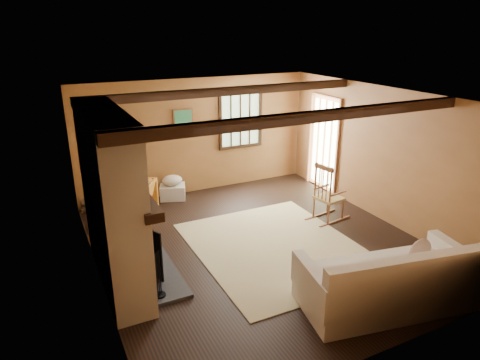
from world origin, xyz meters
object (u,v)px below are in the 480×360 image
fireplace (114,207)px  rocking_chair (328,196)px  sofa (389,284)px  laundry_basket (173,192)px  armchair (131,200)px

fireplace → rocking_chair: size_ratio=2.22×
fireplace → sofa: bearing=-36.2°
fireplace → laundry_basket: 3.12m
rocking_chair → sofa: 2.60m
sofa → laundry_basket: (-1.35, 4.66, -0.17)m
fireplace → armchair: (0.60, 1.96, -0.74)m
sofa → armchair: bearing=130.1°
laundry_basket → armchair: armchair is taller
rocking_chair → armchair: bearing=53.1°
armchair → rocking_chair: bearing=97.9°
rocking_chair → sofa: size_ratio=0.46×
rocking_chair → fireplace: bearing=85.0°
rocking_chair → armchair: size_ratio=1.37×
laundry_basket → rocking_chair: bearing=-44.8°
sofa → armchair: 4.71m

